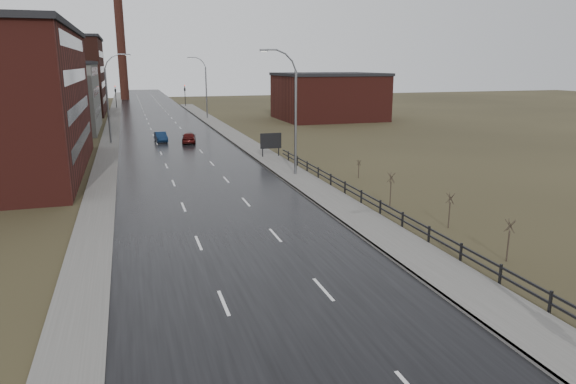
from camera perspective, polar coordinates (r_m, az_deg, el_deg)
road at (r=69.15m, az=-12.45°, el=5.36°), size 14.00×300.00×0.06m
sidewalk_right at (r=46.56m, az=0.98°, el=1.67°), size 3.20×180.00×0.18m
curb_right at (r=46.12m, az=-0.82°, el=1.55°), size 0.16×180.00×0.18m
sidewalk_left at (r=68.96m, az=-19.27°, el=4.91°), size 2.40×260.00×0.12m
warehouse_mid at (r=87.19m, az=-25.76°, el=9.51°), size 16.32×20.40×10.50m
warehouse_far at (r=117.49m, az=-26.33°, el=11.49°), size 26.52×24.48×15.50m
building_right at (r=97.26m, az=4.53°, el=10.57°), size 18.36×16.32×8.50m
smokestack at (r=158.28m, az=-18.06°, el=15.34°), size 2.70×2.70×30.70m
streetlight_right_mid at (r=46.59m, az=0.50°, el=8.83°), size 3.36×0.28×11.35m
streetlight_left at (r=70.34m, az=-19.20°, el=9.83°), size 3.36×0.28×11.35m
streetlight_right_far at (r=99.29m, az=-9.25°, el=11.41°), size 3.36×0.28×11.35m
guardrail at (r=32.31m, az=13.21°, el=-3.16°), size 0.10×53.05×1.10m
shrub_c at (r=29.08m, az=23.31°, el=-4.86°), size 0.54×0.57×2.29m
shrub_d at (r=33.66m, az=17.51°, el=-1.89°), size 0.54×0.57×2.26m
shrub_e at (r=37.62m, az=11.34°, el=0.36°), size 0.60×0.63×2.53m
shrub_f at (r=46.80m, az=7.86°, el=2.59°), size 0.40×0.42×1.67m
billboard at (r=56.42m, az=-1.93°, el=5.63°), size 2.39×0.17×2.75m
traffic_light_left at (r=128.32m, az=-18.66°, el=10.87°), size 0.58×2.73×5.30m
traffic_light_right at (r=129.03m, az=-11.41°, el=11.33°), size 0.58×2.73×5.30m
car_near at (r=70.30m, az=-13.95°, el=5.93°), size 1.65×4.05×1.31m
car_far at (r=68.44m, az=-10.95°, el=5.94°), size 2.30×4.49×1.46m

